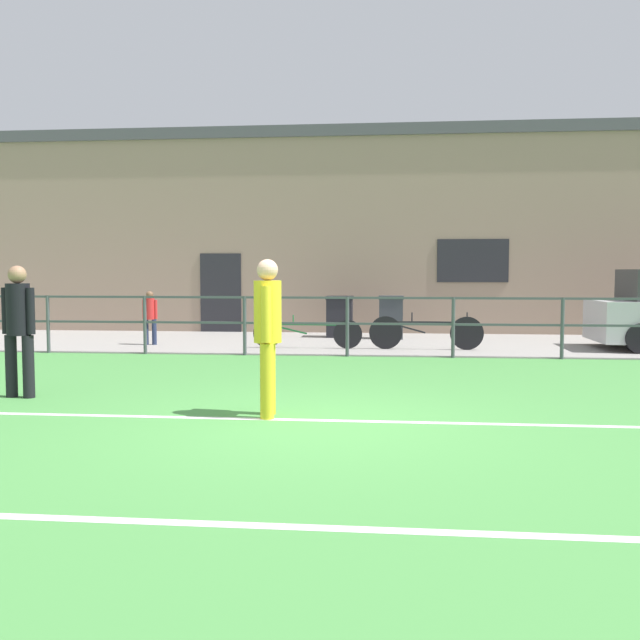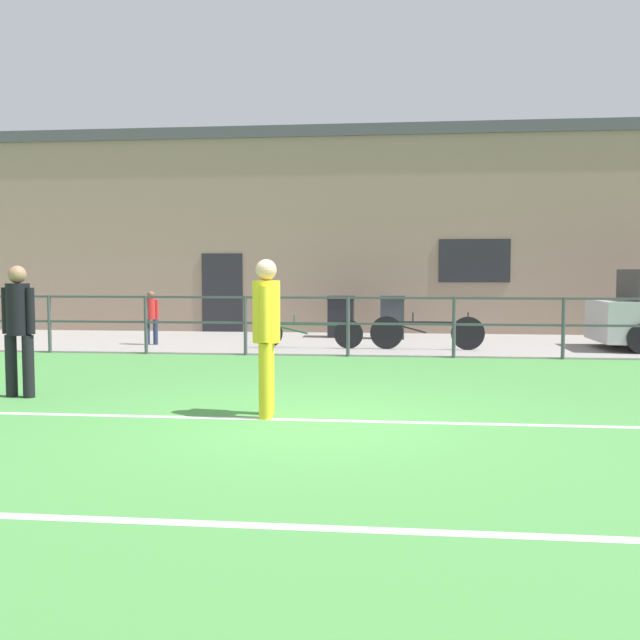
% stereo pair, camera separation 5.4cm
% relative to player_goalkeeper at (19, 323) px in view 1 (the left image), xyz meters
% --- Properties ---
extents(ground, '(60.00, 44.00, 0.04)m').
position_rel_player_goalkeeper_xyz_m(ground, '(3.94, -1.15, -0.99)').
color(ground, '#478C42').
extents(field_line_touchline, '(36.00, 0.11, 0.00)m').
position_rel_player_goalkeeper_xyz_m(field_line_touchline, '(3.94, -1.03, -0.97)').
color(field_line_touchline, white).
rests_on(field_line_touchline, ground).
extents(field_line_hash, '(36.00, 0.11, 0.00)m').
position_rel_player_goalkeeper_xyz_m(field_line_hash, '(3.94, -4.29, -0.97)').
color(field_line_hash, white).
rests_on(field_line_hash, ground).
extents(pavement_strip, '(48.00, 5.00, 0.02)m').
position_rel_player_goalkeeper_xyz_m(pavement_strip, '(3.94, 7.35, -0.96)').
color(pavement_strip, gray).
rests_on(pavement_strip, ground).
extents(perimeter_fence, '(36.07, 0.07, 1.15)m').
position_rel_player_goalkeeper_xyz_m(perimeter_fence, '(3.94, 4.85, -0.22)').
color(perimeter_fence, '#474C51').
rests_on(perimeter_fence, ground).
extents(clubhouse_facade, '(28.00, 2.56, 5.41)m').
position_rel_player_goalkeeper_xyz_m(clubhouse_facade, '(3.94, 11.05, 1.74)').
color(clubhouse_facade, gray).
rests_on(clubhouse_facade, ground).
extents(player_goalkeeper, '(0.47, 0.30, 1.71)m').
position_rel_player_goalkeeper_xyz_m(player_goalkeeper, '(0.00, 0.00, 0.00)').
color(player_goalkeeper, black).
rests_on(player_goalkeeper, ground).
extents(player_striker, '(0.31, 0.48, 1.77)m').
position_rel_player_goalkeeper_xyz_m(player_striker, '(3.41, -0.87, 0.03)').
color(player_striker, gold).
rests_on(player_striker, ground).
extents(spectator_child, '(0.32, 0.21, 1.18)m').
position_rel_player_goalkeeper_xyz_m(spectator_child, '(-0.49, 6.39, -0.28)').
color(spectator_child, '#232D4C').
rests_on(spectator_child, pavement_strip).
extents(bicycle_parked_0, '(2.30, 0.04, 0.71)m').
position_rel_player_goalkeeper_xyz_m(bicycle_parked_0, '(3.01, 6.05, -0.63)').
color(bicycle_parked_0, black).
rests_on(bicycle_parked_0, pavement_strip).
extents(bicycle_parked_1, '(2.34, 0.04, 0.77)m').
position_rel_player_goalkeeper_xyz_m(bicycle_parked_1, '(5.48, 6.05, -0.59)').
color(bicycle_parked_1, black).
rests_on(bicycle_parked_1, pavement_strip).
extents(trash_bin_0, '(0.59, 0.50, 1.03)m').
position_rel_player_goalkeeper_xyz_m(trash_bin_0, '(4.76, 8.32, -0.43)').
color(trash_bin_0, '#33383D').
rests_on(trash_bin_0, pavement_strip).
extents(trash_bin_1, '(0.66, 0.56, 1.01)m').
position_rel_player_goalkeeper_xyz_m(trash_bin_1, '(3.51, 8.62, -0.44)').
color(trash_bin_1, black).
rests_on(trash_bin_1, pavement_strip).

